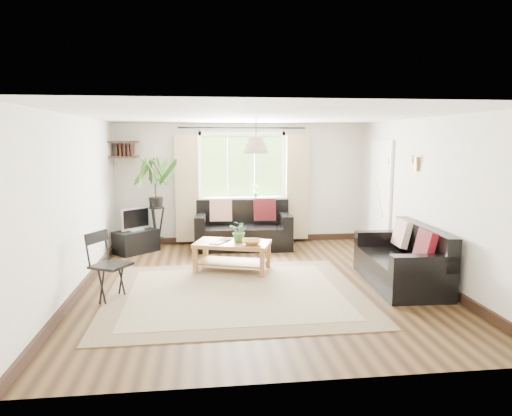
{
  "coord_description": "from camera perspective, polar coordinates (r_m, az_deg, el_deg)",
  "views": [
    {
      "loc": [
        -0.8,
        -6.36,
        2.08
      ],
      "look_at": [
        0.0,
        0.4,
        1.05
      ],
      "focal_mm": 32.0,
      "sensor_mm": 36.0,
      "label": 1
    }
  ],
  "objects": [
    {
      "name": "corner_shelf",
      "position": [
        8.98,
        -16.18,
        7.06
      ],
      "size": [
        0.5,
        0.5,
        0.34
      ],
      "primitive_type": null,
      "color": "black",
      "rests_on": "wall_back"
    },
    {
      "name": "bowl",
      "position": [
        7.03,
        -0.51,
        -4.29
      ],
      "size": [
        0.36,
        0.36,
        0.07
      ],
      "primitive_type": "imported",
      "rotation": [
        0.0,
        0.0,
        -0.22
      ],
      "color": "olive",
      "rests_on": "coffee_table"
    },
    {
      "name": "wall_right",
      "position": [
        7.22,
        20.52,
        1.06
      ],
      "size": [
        0.02,
        5.5,
        2.4
      ],
      "primitive_type": "cube",
      "color": "silver",
      "rests_on": "floor"
    },
    {
      "name": "sofa_back",
      "position": [
        8.78,
        -1.6,
        -2.23
      ],
      "size": [
        1.87,
        1.0,
        0.86
      ],
      "primitive_type": null,
      "rotation": [
        0.0,
        0.0,
        -0.05
      ],
      "color": "black",
      "rests_on": "floor"
    },
    {
      "name": "pendant_lamp",
      "position": [
        6.81,
        0.0,
        8.35
      ],
      "size": [
        0.36,
        0.36,
        0.54
      ],
      "primitive_type": null,
      "color": "beige",
      "rests_on": "ceiling"
    },
    {
      "name": "tv_stand",
      "position": [
        8.74,
        -14.74,
        -4.06
      ],
      "size": [
        0.86,
        0.83,
        0.41
      ],
      "primitive_type": "cube",
      "rotation": [
        0.0,
        0.0,
        0.73
      ],
      "color": "black",
      "rests_on": "floor"
    },
    {
      "name": "palm_stand",
      "position": [
        8.83,
        -12.39,
        0.56
      ],
      "size": [
        0.85,
        0.85,
        1.75
      ],
      "primitive_type": null,
      "rotation": [
        0.0,
        0.0,
        0.3
      ],
      "color": "black",
      "rests_on": "floor"
    },
    {
      "name": "window",
      "position": [
        9.12,
        -1.72,
        5.27
      ],
      "size": [
        2.5,
        0.16,
        2.16
      ],
      "primitive_type": null,
      "color": "white",
      "rests_on": "wall_back"
    },
    {
      "name": "floor",
      "position": [
        6.74,
        0.41,
        -9.38
      ],
      "size": [
        5.5,
        5.5,
        0.0
      ],
      "primitive_type": "plane",
      "color": "black",
      "rests_on": "ground"
    },
    {
      "name": "table_plant",
      "position": [
        7.2,
        -2.07,
        -2.93
      ],
      "size": [
        0.4,
        0.39,
        0.33
      ],
      "primitive_type": "imported",
      "rotation": [
        0.0,
        0.0,
        -0.62
      ],
      "color": "#366B2A",
      "rests_on": "coffee_table"
    },
    {
      "name": "wall_front",
      "position": [
        3.8,
        5.64,
        -4.82
      ],
      "size": [
        5.0,
        0.02,
        2.4
      ],
      "primitive_type": "cube",
      "color": "silver",
      "rests_on": "floor"
    },
    {
      "name": "tv",
      "position": [
        8.66,
        -14.85,
        -1.27
      ],
      "size": [
        0.57,
        0.54,
        0.45
      ],
      "primitive_type": null,
      "rotation": [
        0.0,
        0.0,
        0.73
      ],
      "color": "#A5A5AA",
      "rests_on": "tv_stand"
    },
    {
      "name": "book_a",
      "position": [
        7.19,
        -5.46,
        -4.27
      ],
      "size": [
        0.26,
        0.28,
        0.02
      ],
      "primitive_type": "imported",
      "rotation": [
        0.0,
        0.0,
        -0.51
      ],
      "color": "white",
      "rests_on": "coffee_table"
    },
    {
      "name": "sofa_right",
      "position": [
        6.9,
        17.61,
        -5.85
      ],
      "size": [
        1.76,
        0.94,
        0.81
      ],
      "primitive_type": null,
      "rotation": [
        0.0,
        0.0,
        -1.62
      ],
      "color": "black",
      "rests_on": "floor"
    },
    {
      "name": "wall_back",
      "position": [
        9.18,
        -1.74,
        3.1
      ],
      "size": [
        5.0,
        0.02,
        2.4
      ],
      "primitive_type": "cube",
      "color": "silver",
      "rests_on": "floor"
    },
    {
      "name": "rug",
      "position": [
        6.32,
        -2.64,
        -10.54
      ],
      "size": [
        3.44,
        2.96,
        0.02
      ],
      "primitive_type": "cube",
      "rotation": [
        0.0,
        0.0,
        0.01
      ],
      "color": "#B8B18F",
      "rests_on": "floor"
    },
    {
      "name": "door",
      "position": [
        8.76,
        15.21,
        1.22
      ],
      "size": [
        0.06,
        0.96,
        2.06
      ],
      "primitive_type": "cube",
      "color": "silver",
      "rests_on": "wall_right"
    },
    {
      "name": "wall_left",
      "position": [
        6.64,
        -21.52,
        0.39
      ],
      "size": [
        0.02,
        5.5,
        2.4
      ],
      "primitive_type": "cube",
      "color": "silver",
      "rests_on": "floor"
    },
    {
      "name": "ceiling",
      "position": [
        6.42,
        0.43,
        11.47
      ],
      "size": [
        5.5,
        5.5,
        0.0
      ],
      "primitive_type": "plane",
      "rotation": [
        3.14,
        0.0,
        0.0
      ],
      "color": "white",
      "rests_on": "floor"
    },
    {
      "name": "wall_sconce",
      "position": [
        7.41,
        19.2,
        5.5
      ],
      "size": [
        0.12,
        0.12,
        0.28
      ],
      "primitive_type": null,
      "color": "beige",
      "rests_on": "wall_right"
    },
    {
      "name": "folding_chair",
      "position": [
        6.24,
        -17.66,
        -6.99
      ],
      "size": [
        0.63,
        0.63,
        0.89
      ],
      "primitive_type": null,
      "rotation": [
        0.0,
        0.0,
        1.07
      ],
      "color": "black",
      "rests_on": "floor"
    },
    {
      "name": "book_b",
      "position": [
        7.39,
        -4.48,
        -3.89
      ],
      "size": [
        0.26,
        0.28,
        0.02
      ],
      "primitive_type": "imported",
      "rotation": [
        0.0,
        0.0,
        -0.57
      ],
      "color": "#4E251F",
      "rests_on": "coffee_table"
    },
    {
      "name": "sill_plant",
      "position": [
        9.11,
        -0.1,
        2.2
      ],
      "size": [
        0.14,
        0.1,
        0.27
      ],
      "primitive_type": "imported",
      "color": "#2D6023",
      "rests_on": "window"
    },
    {
      "name": "coffee_table",
      "position": [
        7.27,
        -2.95,
        -6.09
      ],
      "size": [
        1.29,
        0.95,
        0.47
      ],
      "primitive_type": null,
      "rotation": [
        0.0,
        0.0,
        -0.31
      ],
      "color": "brown",
      "rests_on": "floor"
    }
  ]
}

